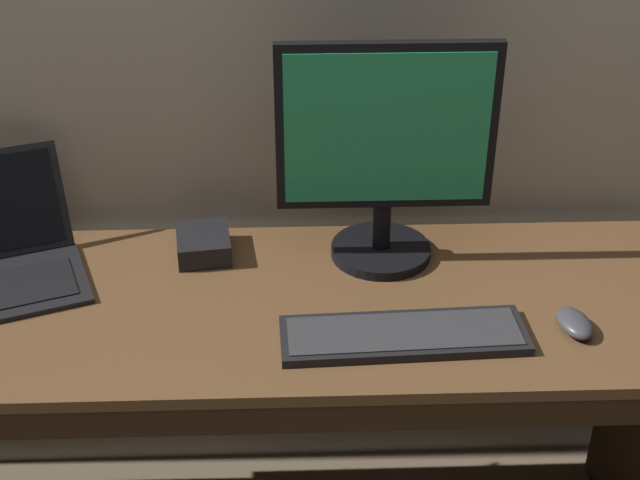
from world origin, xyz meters
name	(u,v)px	position (x,y,z in m)	size (l,w,h in m)	color
desk	(277,399)	(0.00, -0.01, 0.51)	(1.78, 0.59, 0.77)	brown
external_monitor	(385,156)	(0.23, 0.16, 1.01)	(0.44, 0.22, 0.48)	black
wired_keyboard	(404,335)	(0.25, -0.14, 0.78)	(0.47, 0.16, 0.02)	black
computer_mouse	(575,323)	(0.58, -0.12, 0.78)	(0.06, 0.10, 0.03)	#38383D
external_drive_box	(204,244)	(-0.15, 0.18, 0.79)	(0.11, 0.14, 0.05)	black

